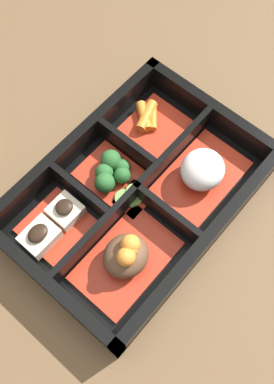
{
  "coord_description": "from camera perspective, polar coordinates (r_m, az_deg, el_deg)",
  "views": [
    {
      "loc": [
        0.18,
        0.15,
        0.54
      ],
      "look_at": [
        0.0,
        0.0,
        0.03
      ],
      "focal_mm": 42.0,
      "sensor_mm": 36.0,
      "label": 1
    }
  ],
  "objects": [
    {
      "name": "bento_rim",
      "position": [
        0.57,
        -0.21,
        0.09
      ],
      "size": [
        0.33,
        0.23,
        0.05
      ],
      "color": "black",
      "rests_on": "ground_plane"
    },
    {
      "name": "ground_plane",
      "position": [
        0.59,
        0.0,
        -0.99
      ],
      "size": [
        3.0,
        3.0,
        0.0
      ],
      "primitive_type": "plane",
      "color": "brown"
    },
    {
      "name": "bowl_rice",
      "position": [
        0.58,
        8.24,
        2.54
      ],
      "size": [
        0.13,
        0.08,
        0.05
      ],
      "color": "#B22D19",
      "rests_on": "bento_base"
    },
    {
      "name": "bowl_carrots",
      "position": [
        0.63,
        1.73,
        8.78
      ],
      "size": [
        0.09,
        0.08,
        0.02
      ],
      "color": "#B22D19",
      "rests_on": "bento_base"
    },
    {
      "name": "bowl_greens",
      "position": [
        0.58,
        -3.47,
        2.51
      ],
      "size": [
        0.07,
        0.07,
        0.03
      ],
      "color": "#B22D19",
      "rests_on": "bento_base"
    },
    {
      "name": "bento_base",
      "position": [
        0.59,
        0.0,
        -0.8
      ],
      "size": [
        0.33,
        0.23,
        0.01
      ],
      "color": "black",
      "rests_on": "ground_plane"
    },
    {
      "name": "bowl_pickles",
      "position": [
        0.58,
        -0.76,
        -0.66
      ],
      "size": [
        0.04,
        0.04,
        0.01
      ],
      "color": "#B22D19",
      "rests_on": "bento_base"
    },
    {
      "name": "bowl_tofu",
      "position": [
        0.57,
        -10.62,
        -4.1
      ],
      "size": [
        0.09,
        0.07,
        0.03
      ],
      "color": "#B22D19",
      "rests_on": "bento_base"
    },
    {
      "name": "bowl_stew",
      "position": [
        0.53,
        -1.36,
        -8.17
      ],
      "size": [
        0.13,
        0.08,
        0.06
      ],
      "color": "#B22D19",
      "rests_on": "bento_base"
    }
  ]
}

